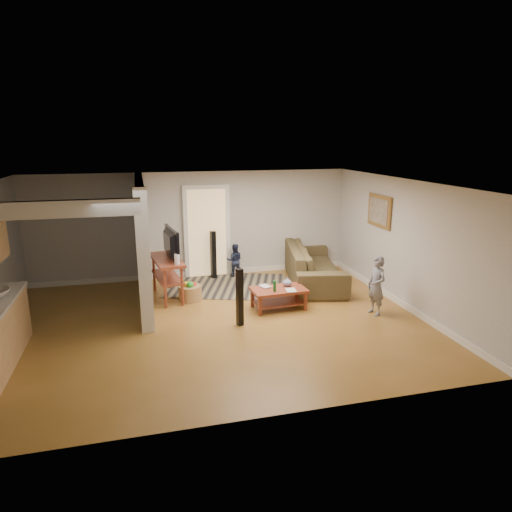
# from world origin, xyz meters

# --- Properties ---
(ground) EXTENTS (7.50, 7.50, 0.00)m
(ground) POSITION_xyz_m (0.00, 0.00, 0.00)
(ground) COLOR brown
(ground) RESTS_ON ground
(room_shell) EXTENTS (7.54, 6.02, 2.52)m
(room_shell) POSITION_xyz_m (-1.07, 0.43, 1.46)
(room_shell) COLOR #A29F9B
(room_shell) RESTS_ON ground
(area_rug) EXTENTS (3.09, 2.65, 0.01)m
(area_rug) POSITION_xyz_m (0.61, 2.07, 0.01)
(area_rug) COLOR black
(area_rug) RESTS_ON ground
(sofa) EXTENTS (1.67, 2.99, 0.82)m
(sofa) POSITION_xyz_m (2.60, 1.87, 0.00)
(sofa) COLOR #3F301F
(sofa) RESTS_ON ground
(coffee_table) EXTENTS (1.08, 0.67, 0.62)m
(coffee_table) POSITION_xyz_m (1.32, 0.41, 0.32)
(coffee_table) COLOR maroon
(coffee_table) RESTS_ON ground
(tv_console) EXTENTS (0.70, 1.41, 1.16)m
(tv_console) POSITION_xyz_m (-0.73, 1.58, 0.77)
(tv_console) COLOR maroon
(tv_console) RESTS_ON ground
(speaker_left) EXTENTS (0.13, 0.13, 1.05)m
(speaker_left) POSITION_xyz_m (0.40, -0.20, 0.52)
(speaker_left) COLOR black
(speaker_left) RESTS_ON ground
(speaker_right) EXTENTS (0.14, 0.14, 1.14)m
(speaker_right) POSITION_xyz_m (0.40, 2.70, 0.57)
(speaker_right) COLOR black
(speaker_right) RESTS_ON ground
(toy_basket) EXTENTS (0.48, 0.48, 0.42)m
(toy_basket) POSITION_xyz_m (-0.32, 1.31, 0.18)
(toy_basket) COLOR olive
(toy_basket) RESTS_ON ground
(child) EXTENTS (0.34, 0.46, 1.13)m
(child) POSITION_xyz_m (3.00, -0.33, 0.00)
(child) COLOR slate
(child) RESTS_ON ground
(toddler) EXTENTS (0.44, 0.37, 0.81)m
(toddler) POSITION_xyz_m (0.91, 2.70, 0.00)
(toddler) COLOR #1E2640
(toddler) RESTS_ON ground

